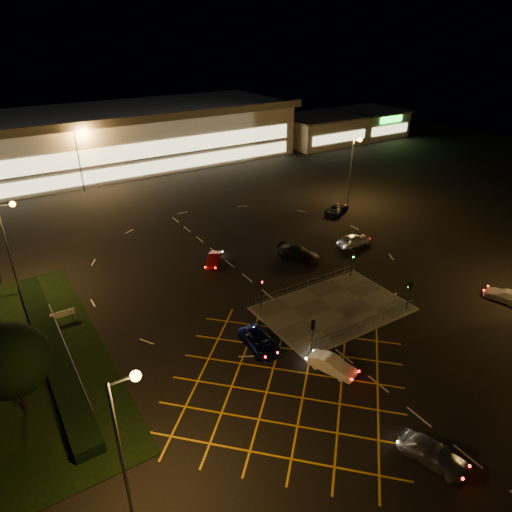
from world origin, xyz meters
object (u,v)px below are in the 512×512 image
car_circ_red (214,260)px  car_east_grey (337,209)px  signal_sw (313,329)px  signal_nw (261,288)px  car_queue_white (332,365)px  signal_se (410,290)px  car_left_blue (259,341)px  car_right_silver (354,240)px  car_far_dkgrey (299,254)px  car_near_silver (433,453)px  signal_ne (353,258)px  car_approach_white (507,296)px

car_circ_red → car_east_grey: bearing=50.1°
signal_sw → signal_nw: size_ratio=1.00×
signal_sw → car_queue_white: 3.34m
signal_se → car_queue_white: signal_se is taller
car_circ_red → signal_se: bearing=-19.5°
signal_sw → car_queue_white: (-0.16, -2.86, -1.71)m
signal_nw → car_left_blue: signal_nw is taller
signal_se → car_right_silver: bearing=-113.1°
signal_se → car_circ_red: 22.20m
signal_nw → car_queue_white: 10.98m
signal_nw → car_far_dkgrey: (9.58, 6.55, -1.60)m
car_near_silver → car_left_blue: car_near_silver is taller
car_left_blue → signal_ne: bearing=22.3°
car_near_silver → signal_ne: bearing=43.0°
car_approach_white → car_far_dkgrey: bearing=-71.1°
car_right_silver → car_circ_red: car_right_silver is taller
car_approach_white → car_east_grey: bearing=-107.7°
car_queue_white → signal_se: bearing=-6.6°
car_east_grey → car_near_silver: bearing=118.5°
signal_nw → car_left_blue: size_ratio=0.65×
signal_ne → signal_se: bearing=-90.0°
signal_sw → car_east_grey: signal_sw is taller
car_queue_white → car_right_silver: (18.05, 16.68, 0.12)m
car_east_grey → car_approach_white: bearing=148.4°
car_near_silver → car_circ_red: 31.77m
signal_nw → car_east_grey: signal_nw is taller
car_far_dkgrey → car_right_silver: car_right_silver is taller
car_left_blue → car_right_silver: bearing=31.1°
car_circ_red → car_approach_white: 31.67m
signal_nw → car_left_blue: 6.42m
signal_ne → car_circ_red: 16.00m
car_circ_red → car_far_dkgrey: bearing=13.8°
signal_nw → car_right_silver: signal_nw is taller
signal_sw → car_circ_red: bearing=-91.1°
car_east_grey → car_far_dkgrey: bearing=94.4°
car_far_dkgrey → signal_sw: bearing=-151.3°
car_left_blue → car_approach_white: 26.45m
signal_nw → car_east_grey: bearing=33.3°
signal_sw → car_near_silver: size_ratio=0.71×
car_circ_red → signal_sw: bearing=-52.3°
signal_se → car_near_silver: bearing=46.4°
car_queue_white → car_left_blue: size_ratio=0.83×
car_right_silver → car_east_grey: 11.23m
signal_ne → car_queue_white: 16.38m
car_left_blue → signal_sw: bearing=-35.4°
car_far_dkgrey → car_right_silver: size_ratio=1.16×
car_near_silver → car_approach_white: car_near_silver is taller
car_queue_white → car_far_dkgrey: 19.94m
car_queue_white → signal_nw: bearing=69.3°
car_right_silver → car_east_grey: (5.70, 9.68, -0.08)m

